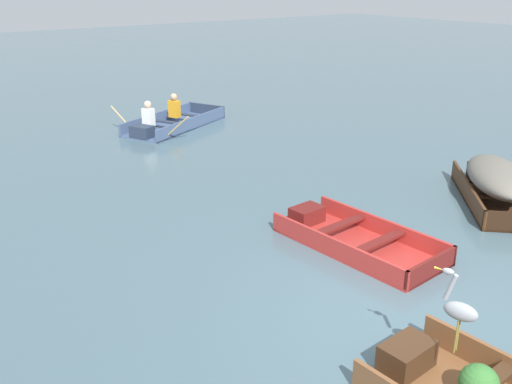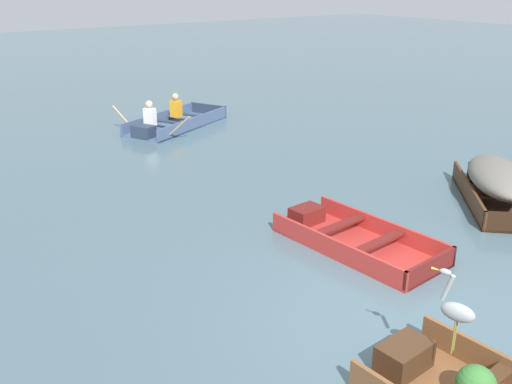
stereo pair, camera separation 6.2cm
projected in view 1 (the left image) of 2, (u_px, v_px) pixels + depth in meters
name	position (u px, v px, depth m)	size (l,w,h in m)	color
ground_plane	(414.00, 327.00, 6.51)	(80.00, 80.00, 0.00)	#47606B
skiff_red_near_moored	(352.00, 238.00, 8.49)	(1.31, 2.58, 0.30)	#AD2D28
skiff_dark_varnish_mid_moored	(496.00, 180.00, 9.96)	(2.52, 2.55, 0.73)	#4C2D19
rowboat_slate_blue_with_crew	(170.00, 122.00, 14.85)	(3.24, 2.72, 0.89)	#475B7F
heron_on_dinghy	(459.00, 309.00, 5.27)	(0.23, 0.45, 0.84)	olive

